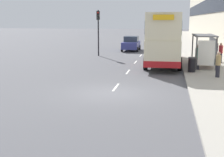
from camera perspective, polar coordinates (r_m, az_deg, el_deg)
name	(u,v)px	position (r m, az deg, el deg)	size (l,w,h in m)	color
ground_plane	(111,93)	(16.35, -0.14, -2.72)	(220.00, 220.00, 0.00)	#515156
pavement	(190,42)	(54.39, 14.15, 6.51)	(5.00, 93.00, 0.14)	#A39E93
terrace_facade	(218,2)	(54.74, 18.75, 13.10)	(3.10, 93.00, 13.12)	beige
lane_mark_0	(116,87)	(17.76, 0.72, -1.61)	(0.12, 2.00, 0.01)	silver
lane_mark_1	(128,72)	(22.95, 2.93, 1.21)	(0.12, 2.00, 0.01)	silver
lane_mark_2	(136,62)	(28.21, 4.33, 2.99)	(0.12, 2.00, 0.01)	silver
lane_mark_3	(141,56)	(33.49, 5.29, 4.20)	(0.12, 2.00, 0.01)	silver
lane_mark_4	(145,51)	(38.79, 5.98, 5.09)	(0.12, 2.00, 0.01)	silver
lane_mark_5	(148,47)	(44.10, 6.52, 5.76)	(0.12, 2.00, 0.01)	silver
lane_mark_6	(150,44)	(49.41, 6.93, 6.29)	(0.12, 2.00, 0.01)	silver
lane_mark_7	(152,42)	(54.74, 7.27, 6.71)	(0.12, 2.00, 0.01)	silver
lane_mark_8	(153,40)	(60.07, 7.55, 7.06)	(0.12, 2.00, 0.01)	silver
bus_shelter	(206,45)	(25.36, 16.89, 5.93)	(1.60, 4.20, 2.48)	#4C4C51
double_decker_bus_near	(164,38)	(27.07, 9.48, 7.39)	(2.85, 10.86, 4.30)	beige
car_0	(131,44)	(38.68, 3.52, 6.40)	(2.06, 4.47, 1.77)	navy
pedestrian_at_shelter	(216,51)	(29.28, 18.46, 4.86)	(0.36, 0.36, 1.84)	#23232D
pedestrian_1	(218,64)	(21.10, 18.84, 2.48)	(0.33, 0.33, 1.65)	#23232D
pedestrian_2	(198,57)	(23.92, 15.38, 3.84)	(0.37, 0.37, 1.85)	#23232D
pedestrian_4	(221,53)	(28.24, 19.24, 4.49)	(0.34, 0.34, 1.71)	#23232D
litter_bin	(192,65)	(22.76, 14.40, 2.49)	(0.55, 0.55, 1.05)	black
traffic_light_far_kerb	(98,25)	(32.94, -2.53, 9.71)	(0.30, 0.32, 4.76)	black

